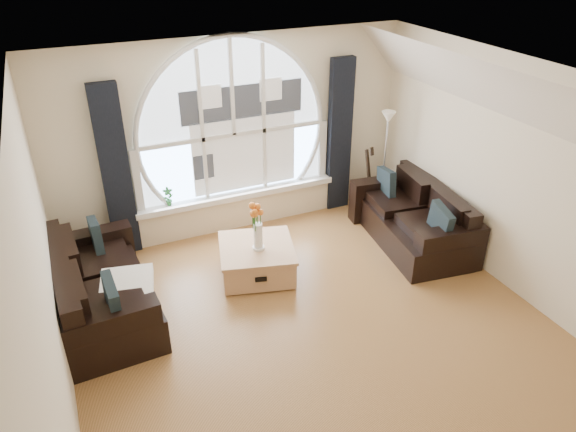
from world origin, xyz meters
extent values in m
cube|color=brown|center=(0.00, 0.00, 0.00)|extent=(5.00, 5.50, 0.01)
cube|color=silver|center=(0.00, 0.00, 2.70)|extent=(5.00, 5.50, 0.01)
cube|color=beige|center=(0.00, 2.75, 1.35)|extent=(5.00, 0.01, 2.70)
cube|color=beige|center=(-2.50, 0.00, 1.35)|extent=(0.01, 5.50, 2.70)
cube|color=beige|center=(2.50, 0.00, 1.35)|extent=(0.01, 5.50, 2.70)
cube|color=silver|center=(2.20, 0.00, 2.35)|extent=(0.92, 5.50, 0.72)
cube|color=silver|center=(0.00, 2.72, 1.62)|extent=(2.60, 0.06, 2.15)
cube|color=white|center=(0.00, 2.65, 0.51)|extent=(2.90, 0.22, 0.08)
cube|color=white|center=(0.00, 2.69, 1.62)|extent=(2.76, 0.08, 2.15)
cube|color=silver|center=(0.15, 2.71, 1.50)|extent=(1.70, 0.02, 1.50)
cube|color=black|center=(-1.60, 2.63, 1.15)|extent=(0.35, 0.12, 2.30)
cube|color=black|center=(1.60, 2.63, 1.15)|extent=(0.35, 0.12, 2.30)
cube|color=black|center=(-2.05, 1.35, 0.40)|extent=(1.04, 1.93, 0.84)
cube|color=black|center=(2.02, 1.26, 0.40)|extent=(1.14, 1.92, 0.81)
cube|color=#A4754E|center=(-0.20, 1.41, 0.22)|extent=(1.11, 1.11, 0.44)
cube|color=silver|center=(-1.81, 1.11, 0.50)|extent=(0.65, 0.65, 0.10)
cube|color=white|center=(-0.19, 1.36, 0.79)|extent=(0.24, 0.24, 0.70)
cube|color=#B2B2B2|center=(2.10, 2.16, 0.80)|extent=(0.24, 0.24, 1.60)
cube|color=olive|center=(1.93, 2.36, 0.53)|extent=(0.41, 0.32, 1.06)
imported|color=#1E6023|center=(-0.98, 2.65, 0.68)|extent=(0.15, 0.11, 0.27)
camera|label=1|loc=(-2.14, -3.90, 3.97)|focal=33.63mm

